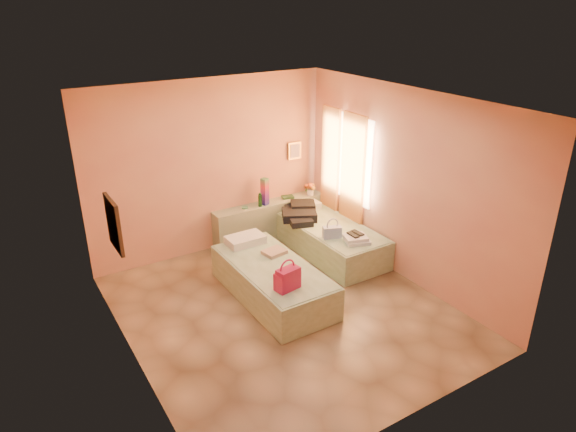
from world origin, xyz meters
name	(u,v)px	position (x,y,z in m)	size (l,w,h in m)	color
ground	(286,311)	(0.00, 0.00, 0.00)	(4.50, 4.50, 0.00)	tan
room_walls	(276,171)	(0.21, 0.57, 1.79)	(4.02, 4.51, 2.81)	tan
headboard_ledge	(270,220)	(0.98, 2.10, 0.33)	(2.05, 0.30, 0.65)	gray
bed_left	(273,281)	(0.04, 0.40, 0.25)	(0.90, 2.00, 0.50)	#B4CFA7
bed_right	(330,239)	(1.50, 1.05, 0.25)	(0.90, 2.00, 0.50)	#B4CFA7
water_bottle	(260,200)	(0.76, 2.03, 0.76)	(0.06, 0.06, 0.23)	#153A1E
rainbow_box	(265,192)	(0.87, 2.07, 0.88)	(0.10, 0.10, 0.46)	#B61647
small_dish	(245,208)	(0.50, 2.09, 0.66)	(0.11, 0.11, 0.03)	#519469
green_book	(288,197)	(1.35, 2.12, 0.67)	(0.20, 0.14, 0.03)	#274A29
flower_vase	(310,188)	(1.76, 2.02, 0.79)	(0.21, 0.21, 0.27)	white
magenta_handbag	(287,278)	(-0.11, -0.22, 0.65)	(0.32, 0.18, 0.30)	#B61647
khaki_garment	(274,252)	(0.24, 0.68, 0.53)	(0.31, 0.25, 0.05)	tan
clothes_pile	(302,213)	(1.27, 1.54, 0.59)	(0.60, 0.60, 0.18)	black
blue_handbag	(332,232)	(1.25, 0.67, 0.59)	(0.28, 0.12, 0.18)	#445FA3
towel_stack	(357,239)	(1.48, 0.35, 0.55)	(0.35, 0.30, 0.10)	silver
sandal_pair	(356,234)	(1.49, 0.40, 0.61)	(0.16, 0.22, 0.02)	black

